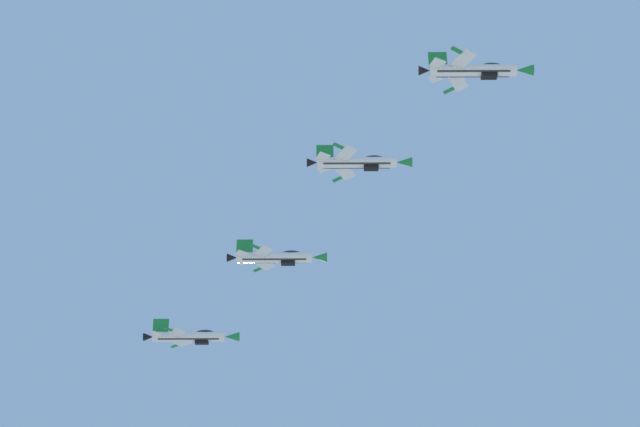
% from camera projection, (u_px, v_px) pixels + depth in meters
% --- Properties ---
extents(fighter_jet_lead, '(15.74, 9.16, 5.45)m').
position_uv_depth(fighter_jet_lead, '(475.00, 70.00, 137.90)').
color(fighter_jet_lead, silver).
extents(fighter_jet_left_wing, '(15.74, 9.26, 5.39)m').
position_uv_depth(fighter_jet_left_wing, '(359.00, 162.00, 149.98)').
color(fighter_jet_left_wing, silver).
extents(fighter_jet_right_wing, '(15.74, 8.94, 5.67)m').
position_uv_depth(fighter_jet_right_wing, '(276.00, 258.00, 157.69)').
color(fighter_jet_right_wing, silver).
extents(fighter_jet_left_outer, '(15.74, 8.83, 5.85)m').
position_uv_depth(fighter_jet_left_outer, '(191.00, 337.00, 164.78)').
color(fighter_jet_left_outer, silver).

